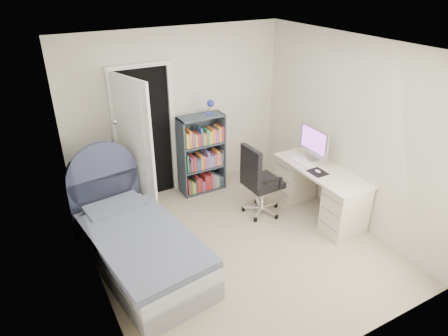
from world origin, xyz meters
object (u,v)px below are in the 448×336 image
bed (138,244)px  nightstand (103,189)px  desk (319,189)px  office_chair (258,178)px  bookcase (203,157)px  floor_lamp (119,175)px

bed → nightstand: 1.30m
desk → office_chair: 0.90m
bed → bookcase: bookcase is taller
bookcase → desk: 1.83m
bed → nightstand: size_ratio=3.59×
nightstand → bookcase: (1.55, -0.07, 0.18)m
nightstand → desk: desk is taller
bed → desk: (2.62, -0.18, 0.11)m
floor_lamp → desk: bearing=-30.0°
bookcase → desk: (1.15, -1.41, -0.19)m
nightstand → desk: (2.70, -1.47, -0.00)m
bookcase → office_chair: bearing=-70.2°
floor_lamp → bed: bearing=-97.2°
nightstand → desk: bearing=-28.6°
bed → desk: bed is taller
desk → office_chair: bearing=153.2°
office_chair → bookcase: bearing=109.8°
bookcase → desk: bookcase is taller
bed → office_chair: bearing=6.8°
bed → bookcase: 1.94m
bookcase → desk: size_ratio=1.01×
desk → office_chair: size_ratio=1.37×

